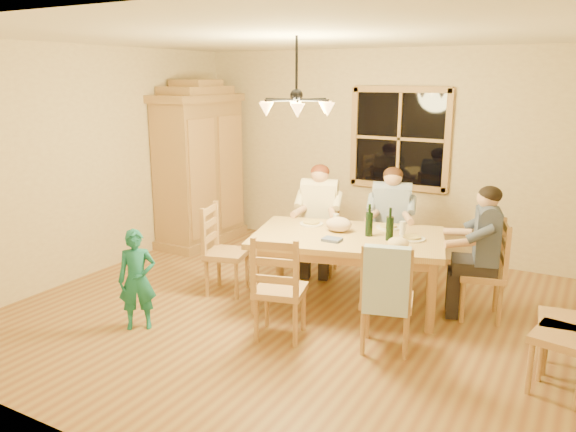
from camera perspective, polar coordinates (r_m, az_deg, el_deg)
The scene contains 31 objects.
floor at distance 5.80m, azimuth 0.79°, elevation -9.82°, with size 5.50×5.50×0.00m, color brown.
ceiling at distance 5.31m, azimuth 0.89°, elevation 17.88°, with size 5.50×5.00×0.02m, color white.
wall_back at distance 7.66m, azimuth 9.83°, elevation 6.36°, with size 5.50×0.02×2.70m, color #CCB590.
wall_left at distance 7.11m, azimuth -19.14°, elevation 5.22°, with size 0.02×5.00×2.70m, color #CCB590.
window at distance 7.54m, azimuth 11.25°, elevation 7.71°, with size 1.30×0.06×1.30m.
chandelier at distance 5.31m, azimuth 0.86°, elevation 11.15°, with size 0.77×0.68×0.71m.
armoire at distance 8.08m, azimuth -8.94°, elevation 4.69°, with size 0.66×1.40×2.30m.
dining_table at distance 5.83m, azimuth 6.09°, elevation -2.83°, with size 2.15×1.63×0.76m.
chair_far_left at distance 6.86m, azimuth 3.15°, elevation -3.31°, with size 0.53×0.52×0.99m.
chair_far_right at distance 6.76m, azimuth 10.27°, elevation -3.79°, with size 0.53×0.52×0.99m.
chair_near_left at distance 5.20m, azimuth -0.78°, elevation -9.07°, with size 0.53×0.52×0.99m.
chair_near_right at distance 5.06m, azimuth 9.93°, elevation -9.98°, with size 0.53×0.52×0.99m.
chair_end_left at distance 6.25m, azimuth -6.20°, elevation -5.11°, with size 0.52×0.53×0.99m.
chair_end_right at distance 5.92m, azimuth 18.95°, elevation -6.95°, with size 0.52×0.53×0.99m.
adult_woman at distance 6.72m, azimuth 3.21°, elevation 1.08°, with size 0.48×0.50×0.87m.
adult_plaid_man at distance 6.61m, azimuth 10.47°, elevation 0.65°, with size 0.48×0.50×0.87m.
adult_slate_man at distance 5.75m, azimuth 19.37°, elevation -1.93°, with size 0.50×0.48×0.87m.
towel at distance 4.73m, azimuth 9.95°, elevation -6.50°, with size 0.38×0.10×0.58m, color #A9C4E5.
wine_bottle_a at distance 5.74m, azimuth 8.25°, elevation -0.42°, with size 0.08×0.08×0.33m, color black.
wine_bottle_b at distance 5.62m, azimuth 10.31°, elevation -0.82°, with size 0.08×0.08×0.33m, color black.
plate_woman at distance 6.15m, azimuth 2.39°, elevation -0.81°, with size 0.26×0.26×0.02m, color white.
plate_plaid at distance 6.10m, azimuth 10.14°, elevation -1.15°, with size 0.26×0.26×0.02m, color white.
plate_slate at distance 5.72m, azimuth 12.48°, elevation -2.28°, with size 0.26×0.26×0.02m, color white.
wine_glass_a at distance 6.09m, azimuth 4.90°, elevation -0.42°, with size 0.06×0.06×0.14m, color silver.
wine_glass_b at distance 5.87m, azimuth 11.56°, elevation -1.20°, with size 0.06×0.06×0.14m, color silver.
cap at distance 5.39m, azimuth 11.12°, elevation -2.72°, with size 0.20×0.20×0.11m, color #D3BB8D.
napkin at distance 5.56m, azimuth 4.50°, elevation -2.40°, with size 0.18×0.14×0.03m, color #4E5B90.
cloth_bundle at distance 5.89m, azimuth 5.17°, elevation -0.84°, with size 0.28×0.22×0.15m, color tan.
child at distance 5.49m, azimuth -15.07°, elevation -6.26°, with size 0.35×0.23×0.97m, color #19726E.
chair_spare_front at distance 4.81m, azimuth 26.10°, elevation -12.60°, with size 0.50×0.51×0.99m.
chair_spare_back at distance 5.07m, azimuth 26.33°, elevation -11.23°, with size 0.47×0.48×0.99m.
Camera 1 is at (2.52, -4.66, 2.34)m, focal length 35.00 mm.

